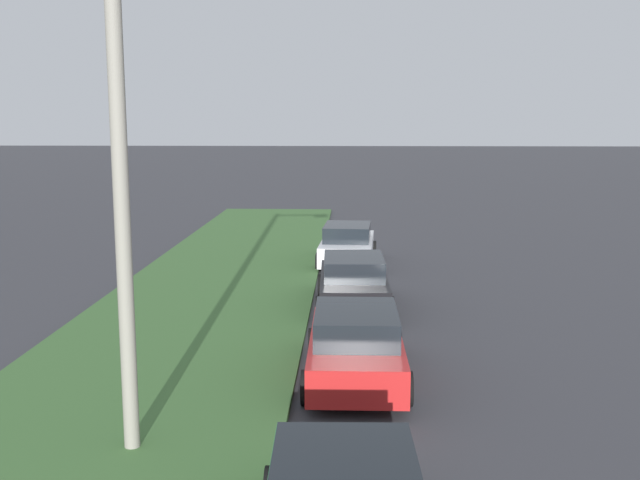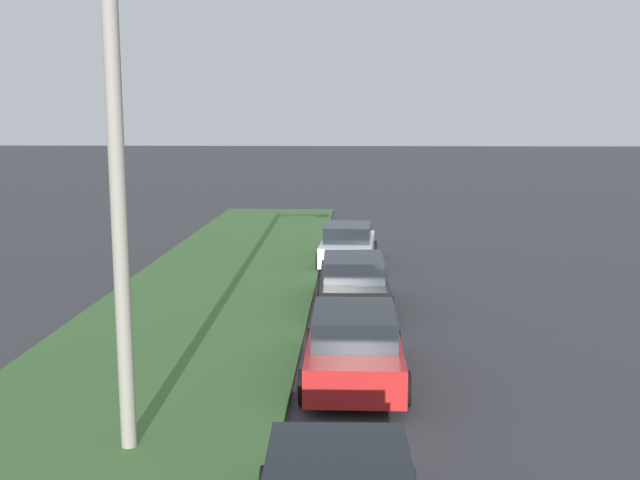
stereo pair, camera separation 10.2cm
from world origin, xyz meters
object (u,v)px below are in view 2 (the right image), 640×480
Objects in this scene: parked_car_white at (348,245)px; streetlight at (142,171)px; parked_car_black at (353,283)px; parked_car_red at (354,345)px.

parked_car_white is 0.59× the size of streetlight.
parked_car_black is 10.23m from streetlight.
parked_car_black is at bearing -19.04° from streetlight.
parked_car_black is 0.99× the size of parked_car_white.
parked_car_red is 0.57× the size of streetlight.
streetlight is (-15.22, 2.93, 3.67)m from parked_car_white.
parked_car_white is at bearing 0.32° from parked_car_black.
parked_car_red is 11.86m from parked_car_white.
parked_car_red and parked_car_white have the same top height.
parked_car_black is 0.58× the size of streetlight.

